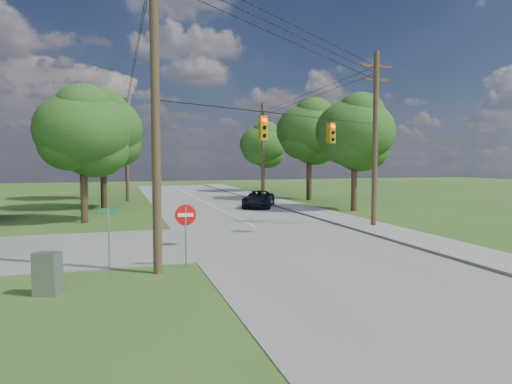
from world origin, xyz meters
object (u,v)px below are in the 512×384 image
object	(u,v)px
do_not_enter_sign	(186,222)
control_cabinet	(48,274)
pole_ne	(375,136)
car_main_north	(259,199)
pole_north_w	(127,149)
pole_north_e	(263,149)
pole_sw	(155,99)

from	to	relation	value
do_not_enter_sign	control_cabinet	bearing A→B (deg)	-151.16
pole_ne	do_not_enter_sign	size ratio (longest dim) A/B	4.35
pole_ne	car_main_north	world-z (taller)	pole_ne
pole_ne	pole_north_w	world-z (taller)	pole_ne
control_cabinet	pole_north_w	bearing A→B (deg)	107.43
pole_north_e	pole_north_w	bearing A→B (deg)	180.00
pole_ne	car_main_north	xyz separation A→B (m)	(-3.40, 12.55, -4.74)
control_cabinet	pole_north_e	bearing A→B (deg)	84.56
pole_north_e	do_not_enter_sign	xyz separation A→B (m)	(-12.40, -29.04, -3.37)
pole_north_w	do_not_enter_sign	size ratio (longest dim) A/B	4.14
pole_north_e	control_cabinet	world-z (taller)	pole_north_e
pole_north_w	car_main_north	xyz separation A→B (m)	(10.50, -9.45, -4.40)
pole_north_e	pole_north_w	world-z (taller)	same
pole_north_e	do_not_enter_sign	distance (m)	31.75
pole_sw	control_cabinet	distance (m)	6.77
pole_north_w	car_main_north	size ratio (longest dim) A/B	1.98
car_main_north	do_not_enter_sign	world-z (taller)	do_not_enter_sign
pole_north_e	pole_sw	bearing A→B (deg)	-114.52
car_main_north	pole_north_e	bearing A→B (deg)	94.94
pole_sw	pole_ne	distance (m)	15.51
pole_ne	pole_north_e	distance (m)	22.00
car_main_north	control_cabinet	bearing A→B (deg)	-96.96
pole_sw	pole_north_e	distance (m)	32.55
pole_north_e	pole_ne	bearing A→B (deg)	-90.00
pole_sw	pole_north_w	bearing A→B (deg)	90.77
pole_north_w	pole_sw	bearing A→B (deg)	-89.23
pole_north_w	car_main_north	bearing A→B (deg)	-41.98
pole_ne	control_cabinet	world-z (taller)	pole_ne
pole_sw	control_cabinet	size ratio (longest dim) A/B	9.17
pole_sw	pole_north_e	xyz separation A→B (m)	(13.50, 29.60, -1.10)
pole_north_w	car_main_north	distance (m)	14.79
pole_sw	pole_north_w	xyz separation A→B (m)	(-0.40, 29.60, -1.10)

